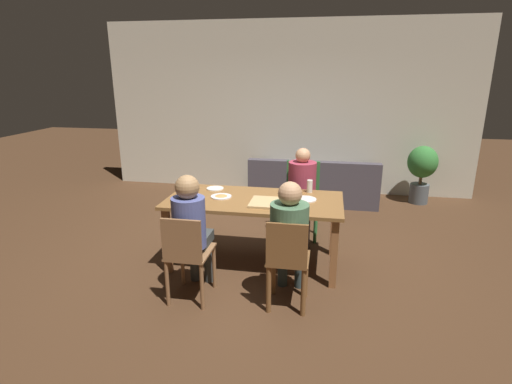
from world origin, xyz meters
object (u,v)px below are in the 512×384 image
at_px(chair_2, 187,253).
at_px(plate_0, 215,188).
at_px(chair_1, 302,196).
at_px(person_0, 290,232).
at_px(chair_0, 288,263).
at_px(pizza_box_0, 268,203).
at_px(plate_3, 305,199).
at_px(couch, 313,185).
at_px(plate_1, 182,197).
at_px(person_1, 302,187).
at_px(drinking_glass_0, 191,183).
at_px(drinking_glass_2, 291,192).
at_px(person_2, 191,225).
at_px(dining_table, 254,206).
at_px(drinking_glass_1, 310,186).
at_px(potted_plant, 422,168).
at_px(plate_2, 221,196).

height_order(chair_2, plate_0, chair_2).
bearing_deg(chair_1, person_0, -90.00).
distance_m(chair_0, pizza_box_0, 0.84).
xyz_separation_m(plate_3, couch, (0.00, 2.40, -0.52)).
height_order(chair_2, plate_1, chair_2).
distance_m(chair_0, person_1, 1.67).
height_order(chair_0, drinking_glass_0, chair_0).
height_order(chair_1, drinking_glass_2, chair_1).
bearing_deg(person_2, dining_table, 58.10).
bearing_deg(pizza_box_0, plate_3, 28.59).
bearing_deg(plate_1, chair_0, -30.55).
relative_size(drinking_glass_2, couch, 0.05).
bearing_deg(drinking_glass_1, drinking_glass_2, -136.87).
xyz_separation_m(dining_table, chair_1, (0.47, 0.94, -0.14)).
xyz_separation_m(chair_0, drinking_glass_1, (0.12, 1.21, 0.38)).
relative_size(chair_0, potted_plant, 0.92).
relative_size(plate_0, potted_plant, 0.21).
xyz_separation_m(plate_1, couch, (1.36, 2.58, -0.52)).
xyz_separation_m(person_1, drinking_glass_1, (0.12, -0.44, 0.14)).
bearing_deg(drinking_glass_1, chair_1, 101.83).
distance_m(dining_table, person_2, 0.89).
height_order(person_2, plate_1, person_2).
xyz_separation_m(dining_table, plate_1, (-0.80, -0.11, 0.10)).
distance_m(plate_2, plate_3, 0.94).
relative_size(drinking_glass_0, couch, 0.05).
bearing_deg(pizza_box_0, person_1, 72.67).
height_order(person_0, drinking_glass_1, person_0).
relative_size(person_0, plate_1, 5.13).
xyz_separation_m(person_1, couch, (0.09, 1.68, -0.45)).
height_order(drinking_glass_1, potted_plant, potted_plant).
height_order(chair_2, potted_plant, potted_plant).
xyz_separation_m(person_2, drinking_glass_2, (0.86, 0.93, 0.10)).
distance_m(dining_table, plate_3, 0.57).
relative_size(chair_2, plate_1, 3.76).
bearing_deg(person_1, chair_0, -90.00).
distance_m(person_1, chair_2, 1.95).
bearing_deg(plate_3, plate_1, -172.43).
distance_m(chair_1, person_2, 1.94).
relative_size(chair_2, plate_3, 3.66).
bearing_deg(plate_3, chair_0, -95.67).
bearing_deg(plate_0, plate_3, -11.82).
height_order(person_1, plate_2, person_1).
xyz_separation_m(person_0, person_2, (-0.94, -0.03, 0.01)).
relative_size(plate_1, plate_2, 1.01).
xyz_separation_m(dining_table, plate_3, (0.56, 0.07, 0.10)).
distance_m(drinking_glass_0, drinking_glass_1, 1.42).
bearing_deg(chair_0, potted_plant, 62.31).
height_order(plate_2, drinking_glass_1, drinking_glass_1).
relative_size(plate_2, drinking_glass_1, 1.58).
relative_size(plate_3, couch, 0.11).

